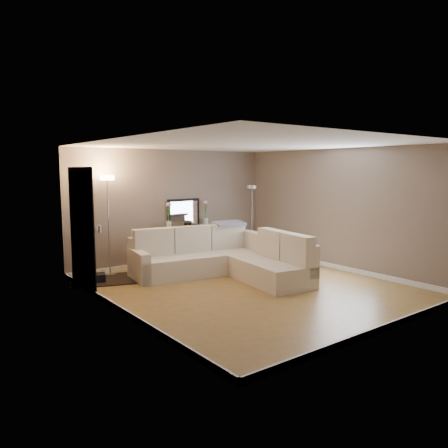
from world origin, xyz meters
TOP-DOWN VIEW (x-y plane):
  - floor at (0.00, 0.00)m, footprint 5.00×5.50m
  - ceiling at (0.00, 0.00)m, footprint 5.00×5.50m
  - wall_back at (0.00, 2.76)m, footprint 5.00×0.02m
  - wall_front at (0.00, -2.76)m, footprint 5.00×0.02m
  - wall_left at (-2.51, 0.00)m, footprint 0.02×5.50m
  - wall_right at (2.51, 0.00)m, footprint 0.02×5.50m
  - baseboard_back at (0.00, 2.73)m, footprint 5.00×0.03m
  - baseboard_front at (0.00, -2.73)m, footprint 5.00×0.03m
  - baseboard_left at (-2.48, 0.00)m, footprint 0.03×5.50m
  - baseboard_right at (2.48, 0.00)m, footprint 0.03×5.50m
  - doorway at (-2.48, 1.70)m, footprint 0.02×1.20m
  - switch_plate at (-2.48, 0.85)m, footprint 0.02×0.08m
  - sectional_sofa at (0.17, 1.04)m, footprint 2.87×3.03m
  - throw_blanket at (0.76, 1.63)m, footprint 0.74×0.47m
  - console_table at (0.21, 2.57)m, footprint 1.26×0.41m
  - leaning_mirror at (0.28, 2.73)m, footprint 0.88×0.09m
  - table_decor at (0.29, 2.54)m, footprint 0.53×0.12m
  - flower_vase_left at (-0.24, 2.54)m, footprint 0.14×0.12m
  - flower_vase_right at (0.81, 2.60)m, footprint 0.14×0.12m
  - floor_lamp_lit at (-1.67, 2.46)m, footprint 0.36×0.36m
  - floor_lamp_unlit at (1.95, 2.23)m, footprint 0.28×0.28m
  - charcoal_rug at (-1.89, 2.13)m, footprint 1.57×1.36m
  - black_bag at (-2.13, 2.09)m, footprint 0.44×0.37m

SIDE VIEW (x-z plane):
  - floor at x=0.00m, z-range -0.01..0.00m
  - charcoal_rug at x=-1.89m, z-range 0.00..0.02m
  - black_bag at x=-2.13m, z-range -0.08..0.17m
  - baseboard_back at x=0.00m, z-range 0.00..0.10m
  - baseboard_front at x=0.00m, z-range 0.00..0.10m
  - baseboard_left at x=-2.48m, z-range 0.00..0.10m
  - baseboard_right at x=2.48m, z-range 0.00..0.10m
  - sectional_sofa at x=0.17m, z-range -0.13..0.85m
  - console_table at x=0.21m, z-range 0.05..0.81m
  - table_decor at x=0.29m, z-range 0.75..0.87m
  - throw_blanket at x=0.76m, z-range 0.93..1.02m
  - flower_vase_left at x=-0.24m, z-range 0.73..1.39m
  - flower_vase_right at x=0.81m, z-range 0.73..1.39m
  - doorway at x=-2.48m, z-range 0.00..2.20m
  - leaning_mirror at x=0.28m, z-range 0.79..1.48m
  - switch_plate at x=-2.48m, z-range 1.14..1.26m
  - floor_lamp_unlit at x=1.95m, z-range 0.37..2.14m
  - wall_back at x=0.00m, z-range 0.00..2.60m
  - wall_front at x=0.00m, z-range 0.00..2.60m
  - wall_left at x=-2.51m, z-range 0.00..2.60m
  - wall_right at x=2.51m, z-range 0.00..2.60m
  - floor_lamp_lit at x=-1.67m, z-range 0.42..2.45m
  - ceiling at x=0.00m, z-range 2.60..2.61m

